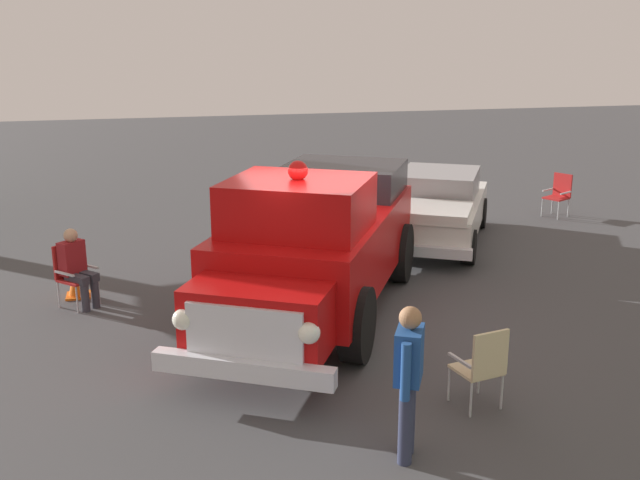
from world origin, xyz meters
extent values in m
plane|color=#424244|center=(0.00, 0.00, 0.00)|extent=(60.00, 60.00, 0.00)
cylinder|color=black|center=(1.25, 0.02, 0.52)|extent=(1.06, 0.79, 1.04)
cylinder|color=black|center=(0.27, -1.72, 0.52)|extent=(1.06, 0.79, 1.04)
cylinder|color=black|center=(-1.80, 1.73, 0.52)|extent=(1.06, 0.79, 1.04)
cylinder|color=black|center=(-2.78, -0.01, 0.52)|extent=(1.06, 0.79, 1.04)
cube|color=#B70C0C|center=(-0.77, 0.01, 1.05)|extent=(5.30, 4.23, 1.10)
cube|color=#B70C0C|center=(1.72, -1.39, 0.92)|extent=(1.64, 1.98, 0.84)
cube|color=#B70C0C|center=(0.24, -0.56, 1.95)|extent=(2.41, 2.49, 0.76)
cube|color=#232328|center=(-2.12, 0.76, 1.80)|extent=(2.44, 2.54, 0.60)
cube|color=silver|center=(2.11, -1.61, 0.92)|extent=(0.81, 1.32, 0.64)
cube|color=silver|center=(2.20, -1.65, 0.50)|extent=(1.27, 2.05, 0.24)
sphere|color=white|center=(2.50, -0.92, 1.00)|extent=(0.35, 0.35, 0.26)
sphere|color=white|center=(1.73, -2.29, 1.00)|extent=(0.35, 0.35, 0.26)
sphere|color=red|center=(0.24, -0.56, 2.45)|extent=(0.38, 0.38, 0.28)
cylinder|color=black|center=(-2.44, 3.34, 0.34)|extent=(0.72, 0.56, 0.68)
cylinder|color=black|center=(-3.25, 1.92, 0.34)|extent=(0.72, 0.56, 0.68)
cylinder|color=black|center=(-4.96, 4.78, 0.34)|extent=(0.72, 0.56, 0.68)
cylinder|color=black|center=(-5.77, 3.36, 0.34)|extent=(0.72, 0.56, 0.68)
cube|color=white|center=(-4.10, 3.35, 0.62)|extent=(4.54, 3.65, 0.64)
cube|color=white|center=(-2.84, 2.63, 0.98)|extent=(2.03, 2.12, 0.20)
cube|color=#99999E|center=(-4.36, 3.50, 1.18)|extent=(2.42, 2.30, 0.56)
cube|color=silver|center=(-2.21, 2.27, 0.40)|extent=(1.08, 1.73, 0.20)
cylinder|color=#B7BABF|center=(-1.82, -3.44, 0.22)|extent=(0.04, 0.04, 0.44)
cylinder|color=#B7BABF|center=(-1.51, -3.76, 0.22)|extent=(0.04, 0.04, 0.44)
cylinder|color=#B7BABF|center=(-2.14, -3.74, 0.22)|extent=(0.04, 0.04, 0.44)
cylinder|color=#B7BABF|center=(-1.83, -4.06, 0.22)|extent=(0.04, 0.04, 0.44)
cube|color=#B21E1E|center=(-1.82, -3.75, 0.46)|extent=(0.68, 0.68, 0.04)
cube|color=#B21E1E|center=(-2.00, -3.91, 0.74)|extent=(0.36, 0.38, 0.56)
cube|color=#B7BABF|center=(-1.99, -3.58, 0.62)|extent=(0.34, 0.33, 0.03)
cube|color=#B7BABF|center=(-1.66, -3.92, 0.62)|extent=(0.34, 0.33, 0.03)
cylinder|color=#B7BABF|center=(-5.19, 6.91, 0.22)|extent=(0.04, 0.04, 0.44)
cylinder|color=#B7BABF|center=(-5.58, 6.71, 0.22)|extent=(0.04, 0.04, 0.44)
cylinder|color=#B7BABF|center=(-5.39, 7.30, 0.22)|extent=(0.04, 0.04, 0.44)
cylinder|color=#B7BABF|center=(-5.78, 7.10, 0.22)|extent=(0.04, 0.04, 0.44)
cube|color=#B21E1E|center=(-5.48, 7.00, 0.46)|extent=(0.65, 0.65, 0.04)
cube|color=#B21E1E|center=(-5.59, 7.22, 0.74)|extent=(0.44, 0.26, 0.56)
cube|color=#B7BABF|center=(-5.27, 7.11, 0.62)|extent=(0.23, 0.41, 0.03)
cube|color=#B7BABF|center=(-5.70, 6.89, 0.62)|extent=(0.23, 0.41, 0.03)
cylinder|color=#B7BABF|center=(2.61, 0.77, 0.22)|extent=(0.03, 0.03, 0.44)
cylinder|color=#B7BABF|center=(2.52, 1.20, 0.22)|extent=(0.03, 0.03, 0.44)
cylinder|color=#B7BABF|center=(3.04, 0.85, 0.22)|extent=(0.03, 0.03, 0.44)
cylinder|color=#B7BABF|center=(2.95, 1.29, 0.22)|extent=(0.03, 0.03, 0.44)
cube|color=beige|center=(2.78, 1.03, 0.46)|extent=(0.56, 0.56, 0.04)
cube|color=beige|center=(3.02, 1.07, 0.74)|extent=(0.13, 0.48, 0.56)
cube|color=#B7BABF|center=(2.83, 0.79, 0.62)|extent=(0.44, 0.12, 0.03)
cube|color=#B7BABF|center=(2.73, 1.26, 0.62)|extent=(0.44, 0.12, 0.03)
cylinder|color=#383842|center=(-1.70, -3.49, 0.23)|extent=(0.18, 0.18, 0.45)
cylinder|color=#383842|center=(-1.56, -3.64, 0.23)|extent=(0.18, 0.18, 0.45)
cube|color=#383842|center=(-1.81, -3.60, 0.51)|extent=(0.42, 0.41, 0.13)
cube|color=#383842|center=(-1.68, -3.75, 0.51)|extent=(0.42, 0.41, 0.13)
cube|color=maroon|center=(-1.89, -3.81, 0.81)|extent=(0.44, 0.44, 0.54)
sphere|color=tan|center=(-1.87, -3.80, 1.18)|extent=(0.31, 0.31, 0.22)
cylinder|color=#2D334C|center=(3.57, -0.11, 0.44)|extent=(0.20, 0.20, 0.88)
cylinder|color=#2D334C|center=(3.77, -0.21, 0.44)|extent=(0.20, 0.20, 0.88)
cube|color=#1E478C|center=(3.67, -0.16, 1.16)|extent=(0.49, 0.42, 0.56)
cylinder|color=#1E478C|center=(3.43, -0.04, 1.10)|extent=(0.13, 0.13, 0.60)
cylinder|color=#1E478C|center=(3.91, -0.29, 1.10)|extent=(0.13, 0.13, 0.60)
sphere|color=#9E704C|center=(3.67, -0.16, 1.56)|extent=(0.31, 0.31, 0.23)
cube|color=orange|center=(-2.31, -3.80, 0.02)|extent=(0.40, 0.40, 0.04)
cone|color=orange|center=(-2.31, -3.80, 0.33)|extent=(0.32, 0.32, 0.60)
camera|label=1|loc=(10.16, -2.69, 4.28)|focal=41.93mm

